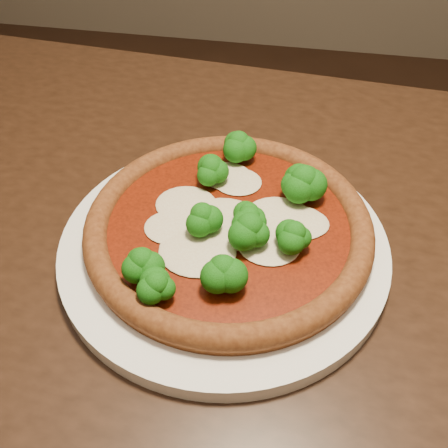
# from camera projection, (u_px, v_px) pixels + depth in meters

# --- Properties ---
(floor) EXTENTS (4.00, 4.00, 0.00)m
(floor) POSITION_uv_depth(u_px,v_px,m) (204.00, 428.00, 1.16)
(floor) COLOR black
(floor) RESTS_ON ground
(dining_table) EXTENTS (1.39, 0.92, 0.75)m
(dining_table) POSITION_uv_depth(u_px,v_px,m) (286.00, 311.00, 0.59)
(dining_table) COLOR black
(dining_table) RESTS_ON floor
(plate) EXTENTS (0.35, 0.35, 0.02)m
(plate) POSITION_uv_depth(u_px,v_px,m) (224.00, 245.00, 0.53)
(plate) COLOR white
(plate) RESTS_ON dining_table
(pizza) EXTENTS (0.30, 0.30, 0.06)m
(pizza) POSITION_uv_depth(u_px,v_px,m) (231.00, 222.00, 0.52)
(pizza) COLOR brown
(pizza) RESTS_ON plate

